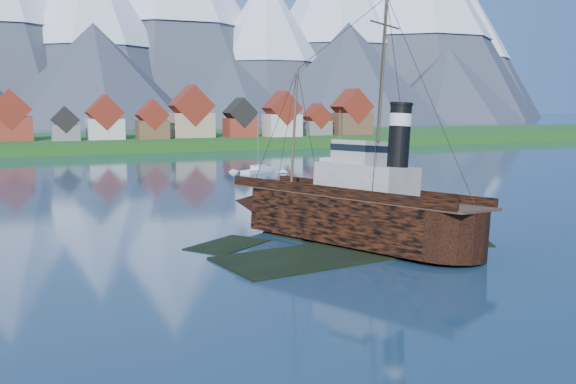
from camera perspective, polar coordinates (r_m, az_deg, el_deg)
name	(u,v)px	position (r m, az deg, el deg)	size (l,w,h in m)	color
ground	(336,250)	(62.30, 4.28, -5.13)	(1400.00, 1400.00, 0.00)	#1A354A
shoal	(342,247)	(65.03, 4.81, -4.90)	(31.71, 21.24, 1.14)	black
shore_bank	(106,146)	(226.08, -15.90, 3.99)	(600.00, 80.00, 3.20)	#194F16
seawall	(123,153)	(188.52, -14.44, 3.34)	(600.00, 2.50, 2.00)	#3F3D38
mountains	(47,4)	(541.14, -20.66, 15.35)	(965.00, 340.00, 205.00)	#2D333D
tugboat_wreck	(343,208)	(66.78, 4.89, -1.45)	(7.51, 32.36, 25.64)	black
sailboat_d	(258,171)	(131.47, -2.67, 1.86)	(8.92, 7.35, 12.72)	silver
sailboat_e	(340,161)	(155.65, 4.60, 2.77)	(5.94, 11.56, 13.03)	silver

